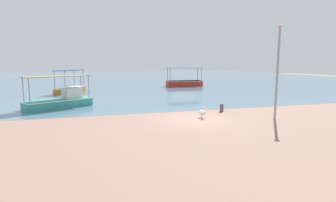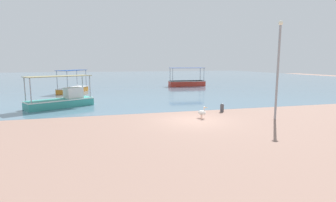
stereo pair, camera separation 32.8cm
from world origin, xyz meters
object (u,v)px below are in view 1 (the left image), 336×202
Objects in this scene: pelican at (202,112)px; mooring_bollard at (222,107)px; fishing_boat_far_left at (70,88)px; fishing_boat_near_right at (184,82)px; fishing_boat_center at (61,100)px; lamp_post at (278,65)px.

pelican reaches higher than mooring_bollard.
mooring_bollard is at bearing 35.78° from pelican.
fishing_boat_near_right is at bearing 16.54° from fishing_boat_far_left.
mooring_bollard is (-4.66, -21.38, -0.24)m from fishing_boat_near_right.
fishing_boat_center is at bearing 143.27° from pelican.
fishing_boat_center is 8.48× the size of mooring_bollard.
fishing_boat_center is 16.53m from lamp_post.
fishing_boat_near_right is (16.43, 4.88, 0.06)m from fishing_boat_far_left.
lamp_post reaches higher than mooring_bollard.
mooring_bollard is (11.68, -5.41, -0.27)m from fishing_boat_center.
fishing_boat_near_right reaches higher than mooring_bollard.
fishing_boat_far_left is 20.27m from mooring_bollard.
fishing_boat_far_left is at bearing 117.71° from pelican.
pelican is at bearing 160.12° from lamp_post.
fishing_boat_far_left is at bearing -163.46° from fishing_boat_near_right.
fishing_boat_center reaches higher than mooring_bollard.
lamp_post reaches higher than pelican.
fishing_boat_center is at bearing -135.66° from fishing_boat_near_right.
fishing_boat_near_right is at bearing 44.34° from fishing_boat_center.
lamp_post is at bearing -31.97° from fishing_boat_center.
pelican is (9.43, -7.04, -0.23)m from fishing_boat_center.
fishing_boat_far_left is 0.83× the size of lamp_post.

